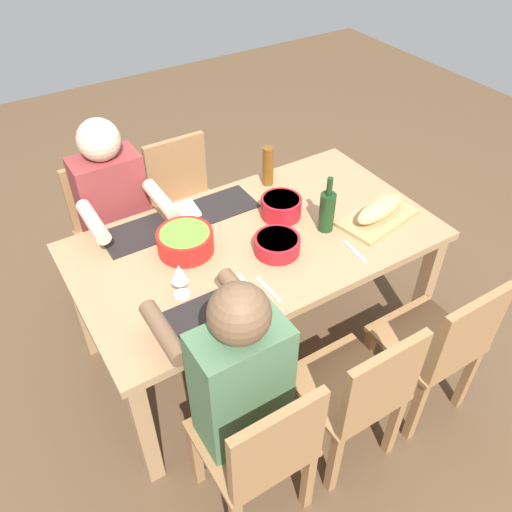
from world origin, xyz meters
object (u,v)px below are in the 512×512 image
at_px(chair_far_left, 441,344).
at_px(beer_bottle, 268,166).
at_px(chair_near_right, 112,226).
at_px(cutting_board, 378,218).
at_px(chair_near_center, 186,201).
at_px(napkin_stack, 184,211).
at_px(serving_bowl_pasta, 277,244).
at_px(wine_glass, 179,274).
at_px(chair_far_center, 359,392).
at_px(diner_far_right, 236,380).
at_px(wine_bottle, 327,211).
at_px(chair_far_right, 262,449).
at_px(serving_bowl_salad, 185,240).
at_px(dining_table, 256,252).
at_px(diner_near_right, 116,211).
at_px(bread_loaf, 379,209).
at_px(serving_bowl_greens, 281,206).

bearing_deg(chair_far_left, beer_bottle, -81.87).
xyz_separation_m(chair_near_right, cutting_board, (-1.07, 1.00, 0.27)).
height_order(chair_near_center, napkin_stack, chair_near_center).
relative_size(serving_bowl_pasta, wine_glass, 1.29).
bearing_deg(chair_far_center, diner_far_right, -21.14).
distance_m(chair_far_left, wine_bottle, 0.80).
xyz_separation_m(chair_far_right, chair_near_center, (-0.47, -1.61, 0.00)).
bearing_deg(serving_bowl_salad, dining_table, 163.18).
distance_m(serving_bowl_pasta, serving_bowl_salad, 0.42).
bearing_deg(diner_far_right, cutting_board, -158.17).
distance_m(dining_table, chair_near_right, 0.95).
relative_size(diner_far_right, serving_bowl_salad, 4.61).
height_order(diner_near_right, beer_bottle, diner_near_right).
bearing_deg(cutting_board, chair_far_right, 29.78).
height_order(serving_bowl_pasta, bread_loaf, bread_loaf).
bearing_deg(serving_bowl_greens, chair_far_left, 106.75).
xyz_separation_m(chair_near_right, napkin_stack, (-0.27, 0.44, 0.27)).
bearing_deg(chair_near_right, chair_far_center, 106.43).
relative_size(chair_near_right, bread_loaf, 2.66).
height_order(dining_table, serving_bowl_greens, serving_bowl_greens).
bearing_deg(chair_near_right, serving_bowl_greens, 133.63).
xyz_separation_m(dining_table, serving_bowl_greens, (-0.20, -0.09, 0.14)).
relative_size(dining_table, serving_bowl_pasta, 8.08).
relative_size(chair_near_right, wine_bottle, 2.93).
relative_size(chair_near_center, serving_bowl_salad, 3.26).
bearing_deg(chair_far_center, serving_bowl_pasta, -92.78).
xyz_separation_m(serving_bowl_greens, serving_bowl_salad, (0.53, -0.00, 0.00)).
height_order(chair_near_center, wine_glass, wine_glass).
distance_m(chair_near_right, wine_glass, 1.03).
bearing_deg(dining_table, chair_near_center, -90.00).
height_order(dining_table, wine_bottle, wine_bottle).
xyz_separation_m(dining_table, beer_bottle, (-0.31, -0.37, 0.19)).
bearing_deg(chair_near_center, serving_bowl_greens, 106.02).
height_order(cutting_board, napkin_stack, napkin_stack).
height_order(chair_far_left, serving_bowl_salad, chair_far_left).
height_order(serving_bowl_pasta, beer_bottle, beer_bottle).
distance_m(chair_far_right, cutting_board, 1.26).
bearing_deg(chair_near_center, cutting_board, 120.77).
distance_m(chair_far_left, chair_far_right, 0.95).
bearing_deg(napkin_stack, serving_bowl_pasta, 115.30).
bearing_deg(serving_bowl_greens, chair_far_center, 77.15).
xyz_separation_m(chair_far_right, napkin_stack, (-0.27, -1.17, 0.27)).
height_order(diner_near_right, chair_far_right, diner_near_right).
xyz_separation_m(diner_near_right, bread_loaf, (-1.07, 0.81, 0.11)).
xyz_separation_m(diner_near_right, wine_bottle, (-0.80, 0.74, 0.15)).
bearing_deg(beer_bottle, serving_bowl_salad, 23.60).
distance_m(chair_far_center, chair_near_right, 1.68).
height_order(chair_near_center, wine_bottle, wine_bottle).
xyz_separation_m(diner_far_right, serving_bowl_pasta, (-0.51, -0.49, 0.09)).
height_order(serving_bowl_salad, wine_glass, wine_glass).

